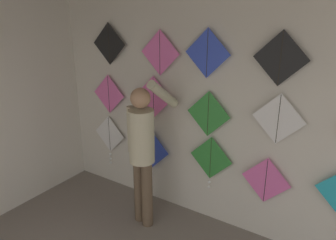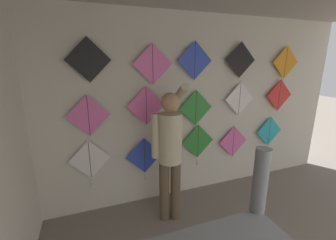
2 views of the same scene
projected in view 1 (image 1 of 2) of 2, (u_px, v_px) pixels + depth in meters
back_panel at (214, 115)px, 3.88m from camera, size 5.42×0.06×2.80m
shopkeeper at (142, 146)px, 3.88m from camera, size 0.47×0.61×1.88m
kite_0 at (110, 136)px, 4.85m from camera, size 0.55×0.04×0.76m
kite_1 at (152, 151)px, 4.47m from camera, size 0.55×0.04×0.69m
kite_2 at (211, 160)px, 3.98m from camera, size 0.55×0.04×0.69m
kite_3 at (266, 180)px, 3.65m from camera, size 0.55×0.01×0.55m
kite_5 at (109, 94)px, 4.61m from camera, size 0.55×0.01×0.55m
kite_6 at (154, 97)px, 4.19m from camera, size 0.55×0.01×0.55m
kite_7 at (208, 114)px, 3.81m from camera, size 0.55×0.01×0.55m
kite_8 at (278, 119)px, 3.37m from camera, size 0.55×0.01×0.55m
kite_10 at (109, 44)px, 4.35m from camera, size 0.55×0.01×0.55m
kite_11 at (160, 53)px, 3.94m from camera, size 0.55×0.01×0.55m
kite_12 at (207, 53)px, 3.60m from camera, size 0.55×0.01×0.55m
kite_13 at (281, 58)px, 3.19m from camera, size 0.55×0.01×0.55m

